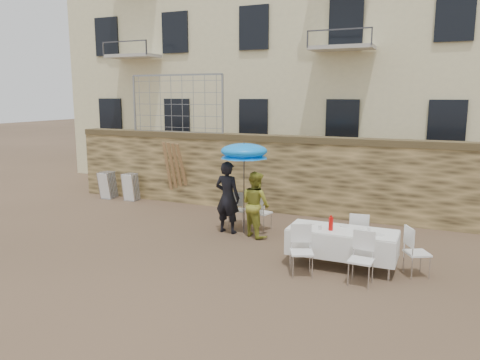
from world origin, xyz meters
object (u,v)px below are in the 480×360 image
at_px(woman_dress, 256,204).
at_px(couple_chair_right, 262,212).
at_px(table_chair_front_left, 302,251).
at_px(chair_stack_left, 112,184).
at_px(soda_bottle, 331,224).
at_px(couple_chair_left, 237,209).
at_px(table_chair_front_right, 361,259).
at_px(umbrella, 244,154).
at_px(table_chair_side, 417,252).
at_px(man_suit, 227,197).
at_px(banquet_table, 342,232).
at_px(chair_stack_right, 134,186).
at_px(table_chair_back, 359,234).

relative_size(woman_dress, couple_chair_right, 1.66).
height_order(table_chair_front_left, chair_stack_left, table_chair_front_left).
xyz_separation_m(soda_bottle, table_chair_front_left, (-0.40, -0.60, -0.43)).
relative_size(couple_chair_left, table_chair_front_right, 1.00).
relative_size(umbrella, table_chair_side, 2.20).
xyz_separation_m(man_suit, chair_stack_left, (-5.29, 2.13, -0.44)).
bearing_deg(woman_dress, soda_bottle, 177.42).
height_order(woman_dress, couple_chair_left, woman_dress).
bearing_deg(couple_chair_left, couple_chair_right, 166.32).
height_order(banquet_table, soda_bottle, soda_bottle).
distance_m(couple_chair_right, soda_bottle, 2.96).
height_order(woman_dress, chair_stack_right, woman_dress).
distance_m(woman_dress, soda_bottle, 2.56).
bearing_deg(umbrella, couple_chair_right, 56.31).
bearing_deg(table_chair_side, soda_bottle, 70.42).
bearing_deg(banquet_table, woman_dress, 152.03).
xyz_separation_m(woman_dress, table_chair_front_right, (2.84, -1.99, -0.32)).
xyz_separation_m(umbrella, chair_stack_right, (-4.79, 2.03, -1.53)).
height_order(umbrella, chair_stack_left, umbrella).
relative_size(woman_dress, soda_bottle, 6.12).
bearing_deg(table_chair_side, chair_stack_right, 41.31).
bearing_deg(umbrella, table_chair_front_right, -33.26).
xyz_separation_m(couple_chair_left, chair_stack_right, (-4.39, 1.58, -0.02)).
distance_m(table_chair_side, chair_stack_left, 10.32).
height_order(table_chair_front_right, table_chair_side, same).
height_order(couple_chair_left, chair_stack_left, couple_chair_left).
height_order(banquet_table, chair_stack_left, chair_stack_left).
xyz_separation_m(man_suit, chair_stack_right, (-4.39, 2.13, -0.44)).
relative_size(couple_chair_left, chair_stack_right, 1.04).
bearing_deg(table_chair_back, soda_bottle, 60.65).
bearing_deg(couple_chair_right, woman_dress, 108.95).
relative_size(table_chair_front_left, table_chair_back, 1.00).
relative_size(umbrella, table_chair_back, 2.20).
bearing_deg(woman_dress, chair_stack_left, 11.03).
distance_m(soda_bottle, table_chair_side, 1.67).
bearing_deg(table_chair_front_left, table_chair_side, -0.41).
relative_size(man_suit, chair_stack_left, 1.95).
height_order(table_chair_front_right, table_chair_back, same).
height_order(man_suit, banquet_table, man_suit).
xyz_separation_m(man_suit, umbrella, (0.40, 0.10, 1.10)).
height_order(soda_bottle, table_chair_side, soda_bottle).
relative_size(couple_chair_right, chair_stack_left, 1.04).
bearing_deg(table_chair_side, umbrella, 44.64).
bearing_deg(chair_stack_right, couple_chair_left, -19.80).
bearing_deg(man_suit, chair_stack_left, -17.09).
bearing_deg(chair_stack_right, table_chair_side, -20.23).
bearing_deg(soda_bottle, table_chair_front_left, -123.69).
bearing_deg(banquet_table, man_suit, 158.09).
height_order(couple_chair_left, table_chair_front_left, same).
relative_size(soda_bottle, chair_stack_right, 0.28).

